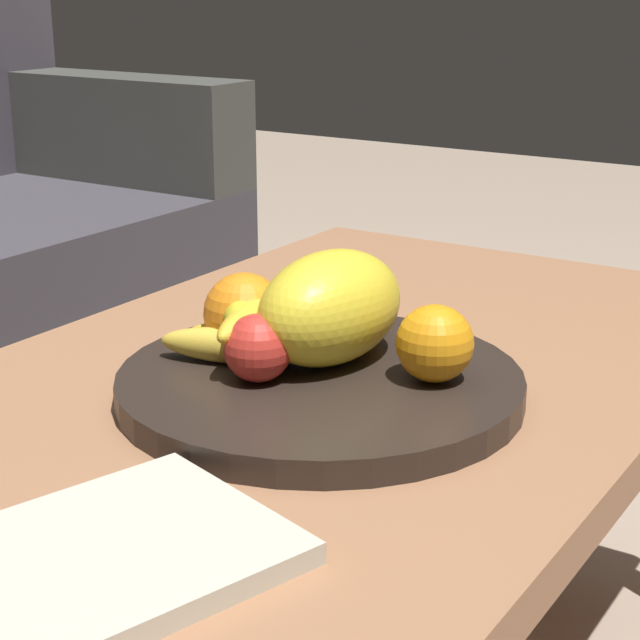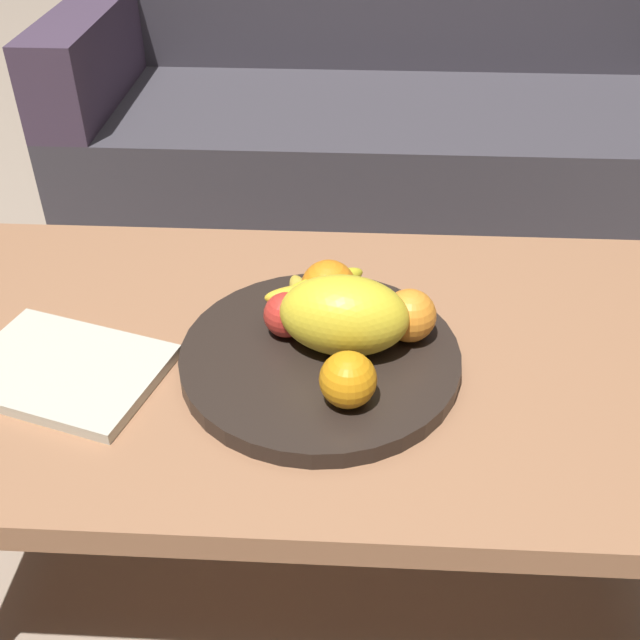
# 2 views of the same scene
# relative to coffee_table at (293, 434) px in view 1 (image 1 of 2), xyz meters

# --- Properties ---
(coffee_table) EXTENTS (1.17, 0.63, 0.45)m
(coffee_table) POSITION_rel_coffee_table_xyz_m (0.00, 0.00, 0.00)
(coffee_table) COLOR #9C6948
(coffee_table) RESTS_ON ground_plane
(fruit_bowl) EXTENTS (0.37, 0.37, 0.03)m
(fruit_bowl) POSITION_rel_coffee_table_xyz_m (-0.01, -0.04, 0.06)
(fruit_bowl) COLOR black
(fruit_bowl) RESTS_ON coffee_table
(melon_large_front) EXTENTS (0.18, 0.12, 0.11)m
(melon_large_front) POSITION_rel_coffee_table_xyz_m (0.02, -0.03, 0.13)
(melon_large_front) COLOR yellow
(melon_large_front) RESTS_ON fruit_bowl
(orange_front) EXTENTS (0.08, 0.08, 0.08)m
(orange_front) POSITION_rel_coffee_table_xyz_m (0.00, 0.05, 0.11)
(orange_front) COLOR orange
(orange_front) RESTS_ON fruit_bowl
(orange_left) EXTENTS (0.07, 0.07, 0.07)m
(orange_left) POSITION_rel_coffee_table_xyz_m (0.11, -0.00, 0.11)
(orange_left) COLOR orange
(orange_left) RESTS_ON fruit_bowl
(orange_right) EXTENTS (0.07, 0.07, 0.07)m
(orange_right) POSITION_rel_coffee_table_xyz_m (0.03, -0.13, 0.11)
(orange_right) COLOR orange
(orange_right) RESTS_ON fruit_bowl
(apple_front) EXTENTS (0.06, 0.06, 0.06)m
(apple_front) POSITION_rel_coffee_table_xyz_m (-0.05, -0.00, 0.10)
(apple_front) COLOR red
(apple_front) RESTS_ON fruit_bowl
(banana_bunch) EXTENTS (0.15, 0.16, 0.06)m
(banana_bunch) POSITION_rel_coffee_table_xyz_m (-0.02, 0.04, 0.10)
(banana_bunch) COLOR gold
(banana_bunch) RESTS_ON fruit_bowl
(magazine) EXTENTS (0.29, 0.24, 0.02)m
(magazine) POSITION_rel_coffee_table_xyz_m (-0.34, -0.07, 0.06)
(magazine) COLOR beige
(magazine) RESTS_ON coffee_table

